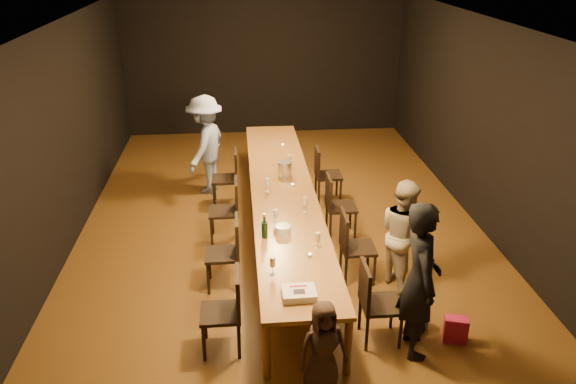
{
  "coord_description": "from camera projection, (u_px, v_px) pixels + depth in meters",
  "views": [
    {
      "loc": [
        -0.59,
        -7.24,
        3.99
      ],
      "look_at": [
        0.02,
        -0.62,
        1.0
      ],
      "focal_mm": 35.0,
      "sensor_mm": 36.0,
      "label": 1
    }
  ],
  "objects": [
    {
      "name": "wineglass_1",
      "position": [
        318.0,
        241.0,
        6.41
      ],
      "size": [
        0.06,
        0.06,
        0.21
      ],
      "primitive_type": null,
      "color": "beige",
      "rests_on": "table"
    },
    {
      "name": "woman_birthday",
      "position": [
        420.0,
        280.0,
        5.65
      ],
      "size": [
        0.45,
        0.65,
        1.72
      ],
      "primitive_type": "imported",
      "rotation": [
        0.0,
        0.0,
        1.51
      ],
      "color": "black",
      "rests_on": "ground"
    },
    {
      "name": "chair_right_1",
      "position": [
        358.0,
        247.0,
        7.05
      ],
      "size": [
        0.42,
        0.42,
        0.93
      ],
      "primitive_type": null,
      "rotation": [
        0.0,
        0.0,
        -1.57
      ],
      "color": "black",
      "rests_on": "ground"
    },
    {
      "name": "wineglass_4",
      "position": [
        267.0,
        185.0,
        7.86
      ],
      "size": [
        0.06,
        0.06,
        0.21
      ],
      "primitive_type": null,
      "color": "silver",
      "rests_on": "table"
    },
    {
      "name": "chair_right_3",
      "position": [
        328.0,
        175.0,
        9.23
      ],
      "size": [
        0.42,
        0.42,
        0.93
      ],
      "primitive_type": null,
      "rotation": [
        0.0,
        0.0,
        -1.57
      ],
      "color": "black",
      "rests_on": "ground"
    },
    {
      "name": "man_blue",
      "position": [
        206.0,
        145.0,
        9.43
      ],
      "size": [
        0.97,
        1.24,
        1.68
      ],
      "primitive_type": "imported",
      "rotation": [
        0.0,
        0.0,
        -1.93
      ],
      "color": "#8298C9",
      "rests_on": "ground"
    },
    {
      "name": "wineglass_5",
      "position": [
        289.0,
        161.0,
        8.71
      ],
      "size": [
        0.06,
        0.06,
        0.21
      ],
      "primitive_type": null,
      "color": "silver",
      "rests_on": "table"
    },
    {
      "name": "chair_right_2",
      "position": [
        341.0,
        206.0,
        8.14
      ],
      "size": [
        0.42,
        0.42,
        0.93
      ],
      "primitive_type": null,
      "rotation": [
        0.0,
        0.0,
        -1.57
      ],
      "color": "black",
      "rests_on": "ground"
    },
    {
      "name": "wineglass_0",
      "position": [
        273.0,
        266.0,
        5.91
      ],
      "size": [
        0.06,
        0.06,
        0.21
      ],
      "primitive_type": null,
      "color": "beige",
      "rests_on": "table"
    },
    {
      "name": "room_shell",
      "position": [
        283.0,
        99.0,
        7.41
      ],
      "size": [
        6.04,
        10.04,
        3.02
      ],
      "color": "black",
      "rests_on": "ground"
    },
    {
      "name": "wineglass_3",
      "position": [
        305.0,
        205.0,
        7.28
      ],
      "size": [
        0.06,
        0.06,
        0.21
      ],
      "primitive_type": null,
      "color": "beige",
      "rests_on": "table"
    },
    {
      "name": "woman_tan",
      "position": [
        404.0,
        234.0,
        6.86
      ],
      "size": [
        0.71,
        0.81,
        1.42
      ],
      "primitive_type": "imported",
      "rotation": [
        0.0,
        0.0,
        1.87
      ],
      "color": "#C0AE90",
      "rests_on": "ground"
    },
    {
      "name": "table",
      "position": [
        283.0,
        193.0,
        7.97
      ],
      "size": [
        0.9,
        6.0,
        0.75
      ],
      "color": "brown",
      "rests_on": "ground"
    },
    {
      "name": "plate_stack",
      "position": [
        283.0,
        230.0,
        6.75
      ],
      "size": [
        0.22,
        0.22,
        0.11
      ],
      "primitive_type": "cylinder",
      "rotation": [
        0.0,
        0.0,
        0.15
      ],
      "color": "white",
      "rests_on": "table"
    },
    {
      "name": "chair_left_1",
      "position": [
        222.0,
        253.0,
        6.91
      ],
      "size": [
        0.42,
        0.42,
        0.93
      ],
      "primitive_type": null,
      "rotation": [
        0.0,
        0.0,
        1.57
      ],
      "color": "black",
      "rests_on": "ground"
    },
    {
      "name": "tealight_far",
      "position": [
        283.0,
        145.0,
        9.65
      ],
      "size": [
        0.05,
        0.05,
        0.03
      ],
      "primitive_type": "cylinder",
      "color": "#B2B7B2",
      "rests_on": "table"
    },
    {
      "name": "tealight_mid",
      "position": [
        293.0,
        185.0,
        8.07
      ],
      "size": [
        0.05,
        0.05,
        0.03
      ],
      "primitive_type": "cylinder",
      "color": "#B2B7B2",
      "rests_on": "table"
    },
    {
      "name": "ground",
      "position": [
        283.0,
        237.0,
        8.26
      ],
      "size": [
        10.0,
        10.0,
        0.0
      ],
      "primitive_type": "plane",
      "color": "#422910",
      "rests_on": "ground"
    },
    {
      "name": "ice_bucket",
      "position": [
        285.0,
        169.0,
        8.37
      ],
      "size": [
        0.27,
        0.27,
        0.23
      ],
      "primitive_type": "cylinder",
      "rotation": [
        0.0,
        0.0,
        0.32
      ],
      "color": "silver",
      "rests_on": "table"
    },
    {
      "name": "child",
      "position": [
        323.0,
        347.0,
        5.28
      ],
      "size": [
        0.52,
        0.39,
        0.97
      ],
      "primitive_type": "imported",
      "rotation": [
        0.0,
        0.0,
        0.18
      ],
      "color": "#392820",
      "rests_on": "ground"
    },
    {
      "name": "champagne_bottle",
      "position": [
        265.0,
        226.0,
        6.63
      ],
      "size": [
        0.08,
        0.08,
        0.31
      ],
      "primitive_type": null,
      "rotation": [
        0.0,
        0.0,
        0.08
      ],
      "color": "black",
      "rests_on": "table"
    },
    {
      "name": "chair_left_3",
      "position": [
        225.0,
        178.0,
        9.09
      ],
      "size": [
        0.42,
        0.42,
        0.93
      ],
      "primitive_type": null,
      "rotation": [
        0.0,
        0.0,
        1.57
      ],
      "color": "black",
      "rests_on": "ground"
    },
    {
      "name": "wineglass_2",
      "position": [
        276.0,
        217.0,
        6.95
      ],
      "size": [
        0.06,
        0.06,
        0.21
      ],
      "primitive_type": null,
      "color": "silver",
      "rests_on": "table"
    },
    {
      "name": "gift_bag_blue",
      "position": [
        417.0,
        319.0,
        6.25
      ],
      "size": [
        0.25,
        0.21,
        0.26
      ],
      "primitive_type": "cube",
      "rotation": [
        0.0,
        0.0,
        0.37
      ],
      "color": "#2967B2",
      "rests_on": "ground"
    },
    {
      "name": "tealight_near",
      "position": [
        310.0,
        255.0,
        6.28
      ],
      "size": [
        0.05,
        0.05,
        0.03
      ],
      "primitive_type": "cylinder",
      "color": "#B2B7B2",
      "rests_on": "table"
    },
    {
      "name": "chair_right_0",
      "position": [
        381.0,
        303.0,
        5.96
      ],
      "size": [
        0.42,
        0.42,
        0.93
      ],
      "primitive_type": null,
      "rotation": [
        0.0,
        0.0,
        -1.57
      ],
      "color": "black",
      "rests_on": "ground"
    },
    {
      "name": "birthday_cake",
      "position": [
        299.0,
        293.0,
        5.56
      ],
      "size": [
        0.34,
        0.27,
        0.08
      ],
      "rotation": [
        0.0,
        0.0,
        0.01
      ],
      "color": "white",
      "rests_on": "table"
    },
    {
      "name": "chair_left_0",
      "position": [
        221.0,
        312.0,
        5.82
      ],
      "size": [
        0.42,
        0.42,
        0.93
      ],
      "primitive_type": null,
      "rotation": [
        0.0,
        0.0,
        1.57
      ],
      "color": "black",
      "rests_on": "ground"
    },
    {
      "name": "chair_left_2",
      "position": [
        224.0,
        211.0,
        8.0
      ],
      "size": [
        0.42,
        0.42,
        0.93
      ],
      "primitive_type": null,
      "rotation": [
        0.0,
        0.0,
        1.57
      ],
      "color": "black",
      "rests_on": "ground"
    },
    {
      "name": "gift_bag_red",
      "position": [
        455.0,
        330.0,
        6.05
      ],
      "size": [
        0.28,
        0.2,
        0.3
      ],
      "primitive_type": "cube",
      "rotation": [
        0.0,
        0.0,
        -0.27
      ],
      "color": "#D01F55",
      "rests_on": "ground"
    }
  ]
}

